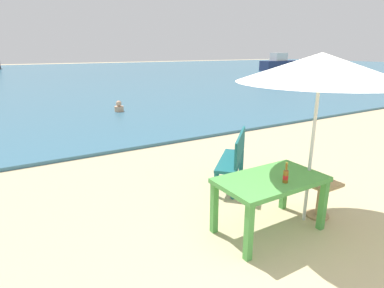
% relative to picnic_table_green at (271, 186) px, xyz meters
% --- Properties ---
extents(ground_plane, '(120.00, 120.00, 0.00)m').
position_rel_picnic_table_green_xyz_m(ground_plane, '(0.36, -0.73, -0.65)').
color(ground_plane, '#C6B287').
extents(sea_water, '(120.00, 50.00, 0.08)m').
position_rel_picnic_table_green_xyz_m(sea_water, '(0.36, 29.27, -0.61)').
color(sea_water, '#386B84').
rests_on(sea_water, ground_plane).
extents(picnic_table_green, '(1.40, 0.80, 0.76)m').
position_rel_picnic_table_green_xyz_m(picnic_table_green, '(0.00, 0.00, 0.00)').
color(picnic_table_green, '#4C9E47').
rests_on(picnic_table_green, ground_plane).
extents(beer_bottle_amber, '(0.07, 0.07, 0.26)m').
position_rel_picnic_table_green_xyz_m(beer_bottle_amber, '(0.04, -0.20, 0.20)').
color(beer_bottle_amber, brown).
rests_on(beer_bottle_amber, picnic_table_green).
extents(patio_umbrella, '(2.10, 2.10, 2.30)m').
position_rel_picnic_table_green_xyz_m(patio_umbrella, '(0.64, -0.07, 1.47)').
color(patio_umbrella, silver).
rests_on(patio_umbrella, ground_plane).
extents(side_table_wood, '(0.44, 0.44, 0.54)m').
position_rel_picnic_table_green_xyz_m(side_table_wood, '(0.89, -0.10, -0.30)').
color(side_table_wood, tan).
rests_on(side_table_wood, ground_plane).
extents(bench_teal_center, '(1.11, 1.09, 0.95)m').
position_rel_picnic_table_green_xyz_m(bench_teal_center, '(0.53, 1.41, -0.11)').
color(bench_teal_center, '#196066').
rests_on(bench_teal_center, ground_plane).
extents(swimmer_person, '(0.34, 0.34, 0.41)m').
position_rel_picnic_table_green_xyz_m(swimmer_person, '(0.91, 8.87, -0.41)').
color(swimmer_person, tan).
rests_on(swimmer_person, sea_water).
extents(boat_cargo_ship, '(5.27, 1.44, 1.91)m').
position_rel_picnic_table_green_xyz_m(boat_cargo_ship, '(24.48, 23.40, 0.12)').
color(boat_cargo_ship, navy).
rests_on(boat_cargo_ship, sea_water).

